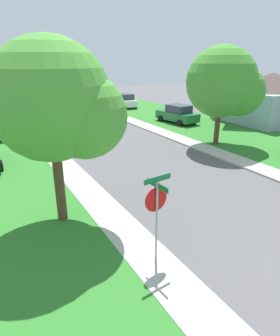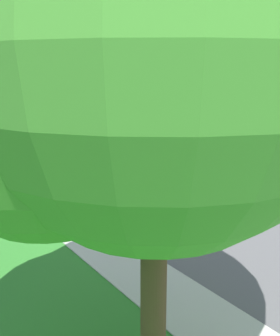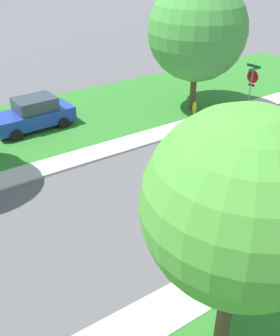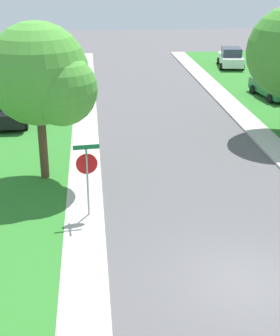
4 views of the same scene
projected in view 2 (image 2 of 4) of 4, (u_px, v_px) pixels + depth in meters
The scene contains 4 objects.
ground_plane at pixel (90, 156), 19.55m from camera, with size 120.00×120.00×0.00m, color #565456.
sidewalk_east at pixel (169, 295), 7.38m from camera, with size 1.40×56.00×0.10m, color #B7B2A8.
stop_sign_far_corner at pixel (224, 122), 17.98m from camera, with size 0.92×0.92×2.77m.
tree_sidewalk_far at pixel (128, 68), 4.63m from camera, with size 5.07×4.72×6.71m.
Camera 2 is at (8.91, 17.08, 4.16)m, focal length 41.97 mm.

